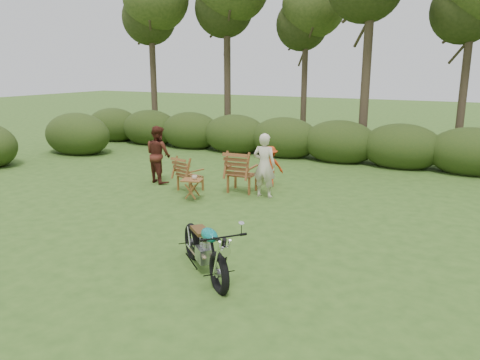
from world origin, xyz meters
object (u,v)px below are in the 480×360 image
at_px(adult_b, 160,182).
at_px(child, 270,186).
at_px(motorcycle, 205,272).
at_px(lawn_chair_left, 191,190).
at_px(cup, 195,177).
at_px(adult_a, 264,197).
at_px(side_table, 192,190).
at_px(lawn_chair_right, 242,192).

height_order(adult_b, child, adult_b).
bearing_deg(motorcycle, lawn_chair_left, 166.03).
bearing_deg(cup, adult_b, 150.69).
distance_m(adult_a, adult_b, 3.20).
bearing_deg(lawn_chair_left, side_table, 139.13).
xyz_separation_m(cup, adult_a, (1.36, 1.03, -0.56)).
distance_m(adult_b, child, 3.07).
height_order(lawn_chair_right, lawn_chair_left, lawn_chair_right).
relative_size(lawn_chair_right, adult_a, 0.68).
relative_size(adult_a, child, 1.46).
height_order(adult_a, child, adult_a).
xyz_separation_m(adult_a, child, (-0.30, 1.02, 0.00)).
bearing_deg(child, lawn_chair_right, 32.34).
bearing_deg(side_table, lawn_chair_left, 126.50).
distance_m(motorcycle, adult_a, 4.48).
relative_size(adult_b, child, 1.45).
distance_m(motorcycle, cup, 4.12).
relative_size(motorcycle, adult_a, 1.17).
bearing_deg(adult_b, child, -140.51).
bearing_deg(lawn_chair_right, lawn_chair_left, 17.61).
bearing_deg(adult_b, lawn_chair_right, -155.62).
distance_m(lawn_chair_left, child, 2.13).
height_order(motorcycle, lawn_chair_left, motorcycle).
height_order(motorcycle, adult_b, adult_b).
distance_m(lawn_chair_right, side_table, 1.46).
xyz_separation_m(motorcycle, adult_a, (-1.00, 4.37, 0.00)).
height_order(lawn_chair_right, cup, cup).
height_order(lawn_chair_right, adult_b, adult_b).
bearing_deg(cup, side_table, -144.89).
bearing_deg(adult_a, cup, 34.47).
height_order(cup, adult_b, adult_b).
bearing_deg(adult_b, motorcycle, 153.99).
xyz_separation_m(lawn_chair_right, adult_b, (-2.49, -0.18, 0.00)).
relative_size(lawn_chair_left, side_table, 1.75).
height_order(lawn_chair_left, cup, cup).
xyz_separation_m(lawn_chair_right, cup, (-0.65, -1.22, 0.56)).
relative_size(cup, adult_a, 0.08).
xyz_separation_m(lawn_chair_left, side_table, (0.54, -0.73, 0.26)).
bearing_deg(motorcycle, adult_b, 173.74).
xyz_separation_m(motorcycle, side_table, (-2.40, 3.30, 0.26)).
height_order(motorcycle, lawn_chair_right, lawn_chair_right).
bearing_deg(adult_a, adult_b, -2.85).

